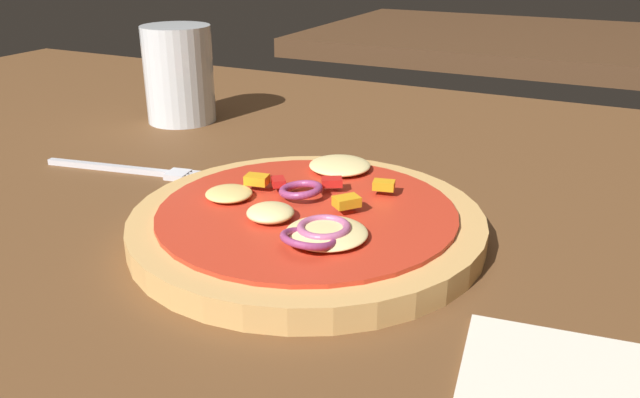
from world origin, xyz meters
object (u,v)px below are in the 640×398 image
fork (144,171)px  napkin (608,396)px  beer_glass (179,76)px  pizza (307,222)px

fork → napkin: bearing=-19.6°
beer_glass → fork: bearing=-63.8°
pizza → beer_glass: bearing=142.4°
fork → beer_glass: beer_glass is taller
pizza → napkin: pizza is taller
pizza → fork: bearing=165.8°
pizza → napkin: bearing=-24.4°
beer_glass → napkin: size_ratio=0.73×
fork → napkin: fork is taller
napkin → beer_glass: bearing=147.7°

